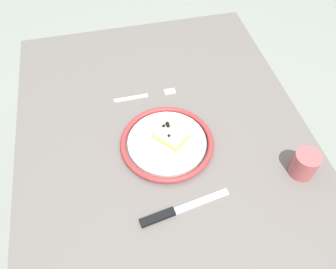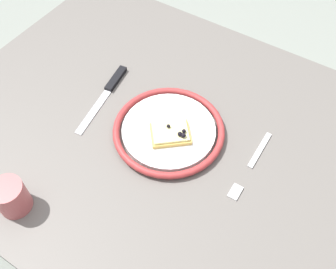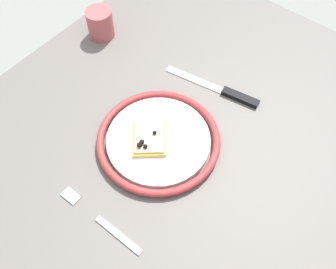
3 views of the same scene
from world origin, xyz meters
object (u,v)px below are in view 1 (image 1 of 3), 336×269
Objects in this scene: dining_table at (166,156)px; cup at (305,164)px; fork at (146,96)px; knife at (170,213)px; plate at (167,142)px; pizza_slice_near at (170,134)px.

cup is (0.18, 0.33, 0.12)m from dining_table.
knife is at bearing -2.31° from fork.
knife reaches higher than dining_table.
plate is 0.21m from fork.
cup reaches higher than knife.
dining_table is at bearing 6.93° from fork.
cup reaches higher than pizza_slice_near.
pizza_slice_near is (-0.02, 0.01, 0.01)m from plate.
pizza_slice_near is 0.19m from fork.
fork is at bearing -168.96° from pizza_slice_near.
knife reaches higher than fork.
pizza_slice_near reaches higher than plate.
cup is at bearing 96.01° from knife.
fork is (-0.19, -0.02, 0.08)m from dining_table.
pizza_slice_near is at bearing -120.15° from cup.
knife is (0.22, -0.04, 0.08)m from dining_table.
pizza_slice_near is 0.47× the size of knife.
dining_table is at bearing -118.68° from cup.
fork is at bearing -136.48° from cup.
knife is 3.17× the size of cup.
plate is at bearing 168.70° from knife.
plate is 0.02m from pizza_slice_near.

